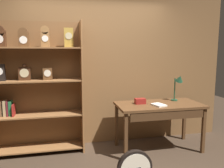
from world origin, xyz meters
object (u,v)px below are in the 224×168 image
at_px(workbench, 160,109).
at_px(bookshelf, 34,86).
at_px(toolbox_small, 140,101).
at_px(open_repair_manual, 159,105).
at_px(desk_lamp, 179,82).

bearing_deg(workbench, bookshelf, 169.87).
xyz_separation_m(bookshelf, workbench, (1.98, -0.35, -0.40)).
relative_size(bookshelf, toolbox_small, 12.41).
bearing_deg(open_repair_manual, workbench, 42.24).
xyz_separation_m(bookshelf, desk_lamp, (2.39, -0.20, 0.01)).
bearing_deg(desk_lamp, bookshelf, 175.23).
bearing_deg(bookshelf, desk_lamp, -4.77).
distance_m(workbench, open_repair_manual, 0.15).
distance_m(workbench, toolbox_small, 0.34).
bearing_deg(desk_lamp, workbench, -159.26).
height_order(bookshelf, toolbox_small, bookshelf).
bearing_deg(toolbox_small, bookshelf, 171.14).
xyz_separation_m(workbench, toolbox_small, (-0.31, 0.09, 0.13)).
bearing_deg(workbench, open_repair_manual, -122.01).
distance_m(desk_lamp, toolbox_small, 0.77).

